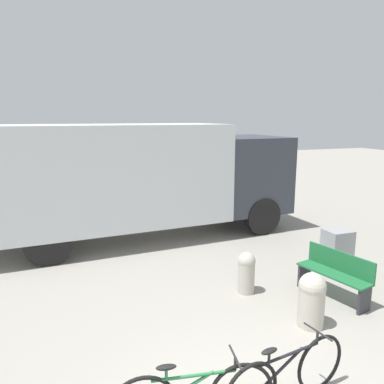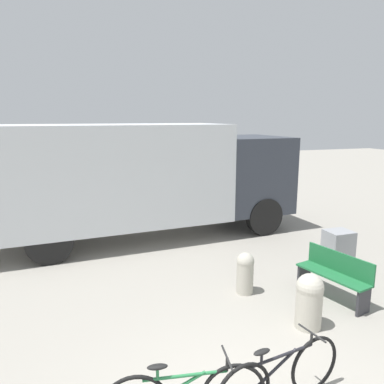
# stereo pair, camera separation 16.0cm
# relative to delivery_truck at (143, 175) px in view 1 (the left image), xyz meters

# --- Properties ---
(delivery_truck) EXTENTS (8.52, 2.98, 3.18)m
(delivery_truck) POSITION_rel_delivery_truck_xyz_m (0.00, 0.00, 0.00)
(delivery_truck) COLOR silver
(delivery_truck) RESTS_ON ground
(park_bench) EXTENTS (0.72, 1.48, 0.89)m
(park_bench) POSITION_rel_delivery_truck_xyz_m (2.60, -4.79, -1.30)
(park_bench) COLOR #1E6638
(park_bench) RESTS_ON ground
(bicycle_middle) EXTENTS (1.80, 0.46, 0.84)m
(bicycle_middle) POSITION_rel_delivery_truck_xyz_m (0.19, -6.84, -1.39)
(bicycle_middle) COLOR black
(bicycle_middle) RESTS_ON ground
(bollard_near_bench) EXTENTS (0.44, 0.44, 0.92)m
(bollard_near_bench) POSITION_rel_delivery_truck_xyz_m (1.55, -5.48, -1.30)
(bollard_near_bench) COLOR #B2AD9E
(bollard_near_bench) RESTS_ON ground
(bollard_far_bench) EXTENTS (0.34, 0.34, 0.82)m
(bollard_far_bench) POSITION_rel_delivery_truck_xyz_m (1.11, -4.05, -1.35)
(bollard_far_bench) COLOR #B2AD9E
(bollard_far_bench) RESTS_ON ground
(utility_box) EXTENTS (0.56, 0.50, 0.89)m
(utility_box) POSITION_rel_delivery_truck_xyz_m (3.62, -3.65, -1.34)
(utility_box) COLOR gray
(utility_box) RESTS_ON ground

